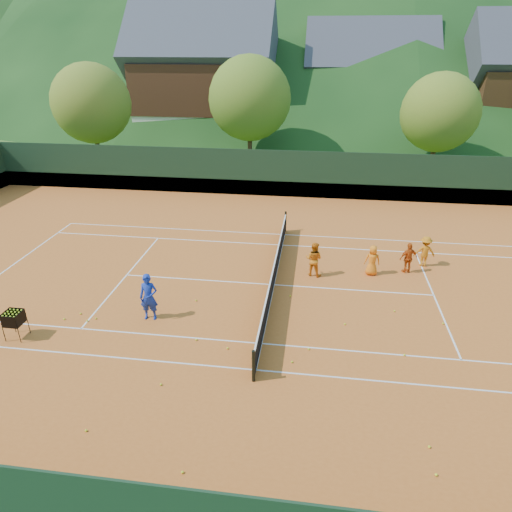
# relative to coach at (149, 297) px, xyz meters

# --- Properties ---
(ground) EXTENTS (400.00, 400.00, 0.00)m
(ground) POSITION_rel_coach_xyz_m (4.19, 3.13, -0.91)
(ground) COLOR #33541A
(ground) RESTS_ON ground
(clay_court) EXTENTS (40.00, 24.00, 0.02)m
(clay_court) POSITION_rel_coach_xyz_m (4.19, 3.13, -0.90)
(clay_court) COLOR #BA581E
(clay_court) RESTS_ON ground
(coach) EXTENTS (0.68, 0.48, 1.77)m
(coach) POSITION_rel_coach_xyz_m (0.00, 0.00, 0.00)
(coach) COLOR #18309E
(coach) RESTS_ON clay_court
(student_a) EXTENTS (0.87, 0.77, 1.51)m
(student_a) POSITION_rel_coach_xyz_m (5.77, 4.25, -0.13)
(student_a) COLOR orange
(student_a) RESTS_ON clay_court
(student_b) EXTENTS (0.88, 0.60, 1.38)m
(student_b) POSITION_rel_coach_xyz_m (9.82, 5.06, -0.20)
(student_b) COLOR #CA4F11
(student_b) RESTS_ON clay_court
(student_c) EXTENTS (0.67, 0.44, 1.34)m
(student_c) POSITION_rel_coach_xyz_m (8.26, 4.64, -0.22)
(student_c) COLOR orange
(student_c) RESTS_ON clay_court
(student_d) EXTENTS (0.92, 0.54, 1.41)m
(student_d) POSITION_rel_coach_xyz_m (10.64, 5.83, -0.18)
(student_d) COLOR orange
(student_d) RESTS_ON clay_court
(tennis_ball_0) EXTENTS (0.07, 0.07, 0.07)m
(tennis_ball_0) POSITION_rel_coach_xyz_m (-2.20, -0.53, -0.85)
(tennis_ball_0) COLOR #D1E726
(tennis_ball_0) RESTS_ON clay_court
(tennis_ball_1) EXTENTS (0.07, 0.07, 0.07)m
(tennis_ball_1) POSITION_rel_coach_xyz_m (1.99, -1.12, -0.85)
(tennis_ball_1) COLOR #D1E726
(tennis_ball_1) RESTS_ON clay_court
(tennis_ball_2) EXTENTS (0.07, 0.07, 0.07)m
(tennis_ball_2) POSITION_rel_coach_xyz_m (3.00, -6.26, -0.85)
(tennis_ball_2) COLOR #D1E726
(tennis_ball_2) RESTS_ON clay_court
(tennis_ball_3) EXTENTS (0.07, 0.07, 0.07)m
(tennis_ball_3) POSITION_rel_coach_xyz_m (8.82, -1.01, -0.85)
(tennis_ball_3) COLOR #D1E726
(tennis_ball_3) RESTS_ON clay_court
(tennis_ball_4) EXTENTS (0.07, 0.07, 0.07)m
(tennis_ball_4) POSITION_rel_coach_xyz_m (0.17, -5.38, -0.85)
(tennis_ball_4) COLOR #D1E726
(tennis_ball_4) RESTS_ON clay_court
(tennis_ball_5) EXTENTS (0.07, 0.07, 0.07)m
(tennis_ball_5) POSITION_rel_coach_xyz_m (1.32, 1.40, -0.85)
(tennis_ball_5) COLOR #D1E726
(tennis_ball_5) RESTS_ON clay_court
(tennis_ball_6) EXTENTS (0.07, 0.07, 0.07)m
(tennis_ball_6) POSITION_rel_coach_xyz_m (5.76, -1.12, -0.85)
(tennis_ball_6) COLOR #D1E726
(tennis_ball_6) RESTS_ON clay_court
(tennis_ball_7) EXTENTS (0.07, 0.07, 0.07)m
(tennis_ball_7) POSITION_rel_coach_xyz_m (6.99, 0.52, -0.85)
(tennis_ball_7) COLOR #D1E726
(tennis_ball_7) RESTS_ON clay_court
(tennis_ball_8) EXTENTS (0.07, 0.07, 0.07)m
(tennis_ball_8) POSITION_rel_coach_xyz_m (-1.97, -0.34, -0.85)
(tennis_ball_8) COLOR #D1E726
(tennis_ball_8) RESTS_ON clay_court
(tennis_ball_9) EXTENTS (0.07, 0.07, 0.07)m
(tennis_ball_9) POSITION_rel_coach_xyz_m (1.52, -3.42, -0.85)
(tennis_ball_9) COLOR #D1E726
(tennis_ball_9) RESTS_ON clay_court
(tennis_ball_10) EXTENTS (0.07, 0.07, 0.07)m
(tennis_ball_10) POSITION_rel_coach_xyz_m (3.12, -1.44, -0.85)
(tennis_ball_10) COLOR #D1E726
(tennis_ball_10) RESTS_ON clay_court
(tennis_ball_11) EXTENTS (0.07, 0.07, 0.07)m
(tennis_ball_11) POSITION_rel_coach_xyz_m (8.86, -5.52, -0.85)
(tennis_ball_11) COLOR #D1E726
(tennis_ball_11) RESTS_ON clay_court
(tennis_ball_13) EXTENTS (0.07, 0.07, 0.07)m
(tennis_ball_13) POSITION_rel_coach_xyz_m (-2.67, -0.11, -0.85)
(tennis_ball_13) COLOR #D1E726
(tennis_ball_13) RESTS_ON clay_court
(tennis_ball_14) EXTENTS (0.07, 0.07, 0.07)m
(tennis_ball_14) POSITION_rel_coach_xyz_m (8.86, 1.66, -0.85)
(tennis_ball_14) COLOR #D1E726
(tennis_ball_14) RESTS_ON clay_court
(tennis_ball_15) EXTENTS (0.07, 0.07, 0.07)m
(tennis_ball_15) POSITION_rel_coach_xyz_m (10.48, 1.04, -0.85)
(tennis_ball_15) COLOR #D1E726
(tennis_ball_15) RESTS_ON clay_court
(tennis_ball_16) EXTENTS (0.07, 0.07, 0.07)m
(tennis_ball_16) POSITION_rel_coach_xyz_m (-3.09, -0.53, -0.85)
(tennis_ball_16) COLOR #D1E726
(tennis_ball_16) RESTS_ON clay_court
(tennis_ball_17) EXTENTS (0.07, 0.07, 0.07)m
(tennis_ball_17) POSITION_rel_coach_xyz_m (8.86, -4.71, -0.85)
(tennis_ball_17) COLOR #D1E726
(tennis_ball_17) RESTS_ON clay_court
(tennis_ball_18) EXTENTS (0.07, 0.07, 0.07)m
(tennis_ball_18) POSITION_rel_coach_xyz_m (5.27, -1.86, -0.85)
(tennis_ball_18) COLOR #D1E726
(tennis_ball_18) RESTS_ON clay_court
(tennis_ball_19) EXTENTS (0.07, 0.07, 0.07)m
(tennis_ball_19) POSITION_rel_coach_xyz_m (-0.17, 0.84, -0.85)
(tennis_ball_19) COLOR #D1E726
(tennis_ball_19) RESTS_ON clay_court
(tennis_ball_20) EXTENTS (0.07, 0.07, 0.07)m
(tennis_ball_20) POSITION_rel_coach_xyz_m (4.93, 2.25, -0.85)
(tennis_ball_20) COLOR #D1E726
(tennis_ball_20) RESTS_ON clay_court
(court_lines) EXTENTS (23.83, 11.03, 0.00)m
(court_lines) POSITION_rel_coach_xyz_m (4.19, 3.13, -0.88)
(court_lines) COLOR white
(court_lines) RESTS_ON clay_court
(tennis_net) EXTENTS (0.10, 12.07, 1.10)m
(tennis_net) POSITION_rel_coach_xyz_m (4.19, 3.13, -0.39)
(tennis_net) COLOR black
(tennis_net) RESTS_ON clay_court
(perimeter_fence) EXTENTS (40.40, 24.24, 3.00)m
(perimeter_fence) POSITION_rel_coach_xyz_m (4.19, 3.13, 0.36)
(perimeter_fence) COLOR black
(perimeter_fence) RESTS_ON clay_court
(ball_hopper) EXTENTS (0.57, 0.57, 1.00)m
(ball_hopper) POSITION_rel_coach_xyz_m (-4.09, -1.76, -0.14)
(ball_hopper) COLOR black
(ball_hopper) RESTS_ON clay_court
(chalet_left) EXTENTS (13.80, 9.93, 12.92)m
(chalet_left) POSITION_rel_coach_xyz_m (-5.81, 33.13, 4.74)
(chalet_left) COLOR beige
(chalet_left) RESTS_ON ground
(chalet_mid) EXTENTS (12.65, 8.82, 11.45)m
(chalet_mid) POSITION_rel_coach_xyz_m (10.19, 37.13, 4.08)
(chalet_mid) COLOR beige
(chalet_mid) RESTS_ON ground
(tree_a) EXTENTS (6.00, 6.00, 7.88)m
(tree_a) POSITION_rel_coach_xyz_m (-11.81, 21.13, 3.96)
(tree_a) COLOR #422C1A
(tree_a) RESTS_ON ground
(tree_b) EXTENTS (6.40, 6.40, 8.40)m
(tree_b) POSITION_rel_coach_xyz_m (0.19, 23.13, 4.29)
(tree_b) COLOR #42281A
(tree_b) RESTS_ON ground
(tree_c) EXTENTS (5.60, 5.60, 7.35)m
(tree_c) POSITION_rel_coach_xyz_m (14.19, 22.13, 3.64)
(tree_c) COLOR #42281A
(tree_c) RESTS_ON ground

